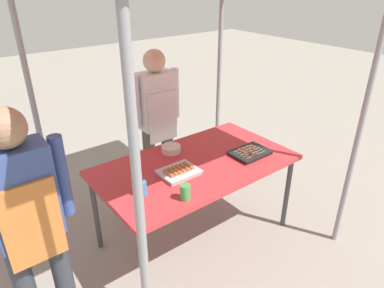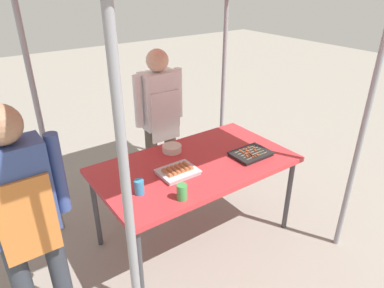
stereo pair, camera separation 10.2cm
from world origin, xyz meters
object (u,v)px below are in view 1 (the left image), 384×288
object	(u,v)px
tray_meat_skewers	(250,153)
drink_cup_near_edge	(185,192)
drink_cup_by_wok	(142,188)
tray_grilled_sausages	(179,172)
customer_nearby	(28,216)
condiment_bowl	(171,149)
vendor_woman	(157,115)
stall_table	(196,168)

from	to	relation	value
tray_meat_skewers	drink_cup_near_edge	bearing A→B (deg)	-167.59
tray_meat_skewers	drink_cup_by_wok	world-z (taller)	drink_cup_by_wok
tray_grilled_sausages	customer_nearby	bearing A→B (deg)	-175.77
tray_meat_skewers	drink_cup_by_wok	size ratio (longest dim) A/B	3.01
tray_grilled_sausages	drink_cup_near_edge	bearing A→B (deg)	-118.35
condiment_bowl	drink_cup_near_edge	world-z (taller)	drink_cup_near_edge
condiment_bowl	drink_cup_near_edge	size ratio (longest dim) A/B	1.45
drink_cup_near_edge	vendor_woman	bearing A→B (deg)	66.13
stall_table	tray_meat_skewers	distance (m)	0.49
tray_grilled_sausages	vendor_woman	distance (m)	0.90
stall_table	tray_grilled_sausages	xyz separation A→B (m)	(-0.21, -0.06, 0.07)
stall_table	vendor_woman	distance (m)	0.80
drink_cup_by_wok	customer_nearby	xyz separation A→B (m)	(-0.73, -0.01, 0.12)
stall_table	customer_nearby	distance (m)	1.33
stall_table	condiment_bowl	distance (m)	0.29
condiment_bowl	drink_cup_near_edge	bearing A→B (deg)	-116.96
tray_grilled_sausages	customer_nearby	distance (m)	1.10
tray_meat_skewers	customer_nearby	bearing A→B (deg)	178.97
tray_grilled_sausages	customer_nearby	world-z (taller)	customer_nearby
tray_grilled_sausages	drink_cup_by_wok	world-z (taller)	drink_cup_by_wok
condiment_bowl	tray_meat_skewers	bearing A→B (deg)	-42.03
stall_table	drink_cup_by_wok	size ratio (longest dim) A/B	14.81
stall_table	drink_cup_near_edge	size ratio (longest dim) A/B	14.10
tray_meat_skewers	customer_nearby	world-z (taller)	customer_nearby
stall_table	customer_nearby	xyz separation A→B (m)	(-1.30, -0.14, 0.22)
tray_meat_skewers	customer_nearby	size ratio (longest dim) A/B	0.21
tray_meat_skewers	vendor_woman	distance (m)	1.00
stall_table	condiment_bowl	world-z (taller)	condiment_bowl
drink_cup_near_edge	drink_cup_by_wok	world-z (taller)	drink_cup_near_edge
tray_grilled_sausages	vendor_woman	world-z (taller)	vendor_woman
tray_grilled_sausages	vendor_woman	size ratio (longest dim) A/B	0.19
drink_cup_by_wok	customer_nearby	size ratio (longest dim) A/B	0.07
tray_meat_skewers	condiment_bowl	world-z (taller)	condiment_bowl
tray_meat_skewers	vendor_woman	bearing A→B (deg)	109.05
drink_cup_near_edge	stall_table	bearing A→B (deg)	43.55
drink_cup_by_wok	customer_nearby	world-z (taller)	customer_nearby
tray_grilled_sausages	drink_cup_by_wok	xyz separation A→B (m)	(-0.36, -0.07, 0.03)
condiment_bowl	vendor_woman	size ratio (longest dim) A/B	0.11
customer_nearby	stall_table	bearing A→B (deg)	6.11
customer_nearby	tray_meat_skewers	bearing A→B (deg)	-1.03
drink_cup_near_edge	vendor_woman	size ratio (longest dim) A/B	0.07
vendor_woman	drink_cup_near_edge	bearing A→B (deg)	66.13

